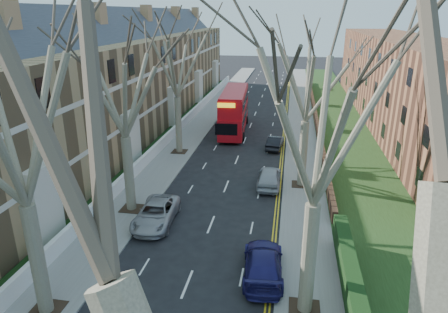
% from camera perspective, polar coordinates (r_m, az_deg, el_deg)
% --- Properties ---
extents(pavement_left, '(3.00, 102.00, 0.12)m').
position_cam_1_polar(pavement_left, '(48.79, -3.22, 4.85)').
color(pavement_left, slate).
rests_on(pavement_left, ground).
extents(pavement_right, '(3.00, 102.00, 0.12)m').
position_cam_1_polar(pavement_right, '(47.65, 11.04, 4.14)').
color(pavement_right, slate).
rests_on(pavement_right, ground).
extents(terrace_left, '(9.70, 78.00, 13.60)m').
position_cam_1_polar(terrace_left, '(42.67, -16.01, 9.47)').
color(terrace_left, '#97754C').
rests_on(terrace_left, ground).
extents(flats_right, '(13.97, 54.00, 10.00)m').
position_cam_1_polar(flats_right, '(52.14, 24.20, 9.67)').
color(flats_right, brown).
rests_on(flats_right, ground).
extents(front_wall_left, '(0.30, 78.00, 1.00)m').
position_cam_1_polar(front_wall_left, '(41.63, -7.88, 2.84)').
color(front_wall_left, white).
rests_on(front_wall_left, ground).
extents(grass_verge_right, '(6.00, 102.00, 0.06)m').
position_cam_1_polar(grass_verge_right, '(47.98, 16.43, 3.91)').
color(grass_verge_right, '#1E3312').
rests_on(grass_verge_right, ground).
extents(tree_left_mid, '(10.50, 10.50, 14.71)m').
position_cam_1_polar(tree_left_mid, '(16.80, -28.48, 6.73)').
color(tree_left_mid, brown).
rests_on(tree_left_mid, ground).
extents(tree_left_far, '(10.15, 10.15, 14.22)m').
position_cam_1_polar(tree_left_far, '(25.35, -14.65, 11.43)').
color(tree_left_far, brown).
rests_on(tree_left_far, ground).
extents(tree_left_dist, '(10.50, 10.50, 14.71)m').
position_cam_1_polar(tree_left_dist, '(36.54, -6.95, 14.83)').
color(tree_left_dist, brown).
rests_on(tree_left_dist, ground).
extents(tree_right_mid, '(10.50, 10.50, 14.71)m').
position_cam_1_polar(tree_right_mid, '(15.29, 13.80, 7.48)').
color(tree_right_mid, brown).
rests_on(tree_right_mid, ground).
extents(tree_right_far, '(10.15, 10.15, 14.22)m').
position_cam_1_polar(tree_right_far, '(29.15, 12.09, 12.66)').
color(tree_right_far, brown).
rests_on(tree_right_far, ground).
extents(double_decker_bus, '(3.25, 11.06, 4.57)m').
position_cam_1_polar(double_decker_bus, '(44.82, 1.45, 6.41)').
color(double_decker_bus, '#AC0C14').
rests_on(double_decker_bus, ground).
extents(car_left_far, '(2.46, 4.99, 1.36)m').
position_cam_1_polar(car_left_far, '(25.92, -9.67, -8.03)').
color(car_left_far, '#98979C').
rests_on(car_left_far, ground).
extents(car_right_near, '(2.33, 5.00, 1.41)m').
position_cam_1_polar(car_right_near, '(21.03, 5.62, -14.97)').
color(car_right_near, navy).
rests_on(car_right_near, ground).
extents(car_right_mid, '(1.77, 4.39, 1.49)m').
position_cam_1_polar(car_right_mid, '(31.00, 6.48, -2.91)').
color(car_right_mid, '#9EA0A7').
rests_on(car_right_mid, ground).
extents(car_right_far, '(1.71, 3.97, 1.27)m').
position_cam_1_polar(car_right_far, '(39.65, 7.31, 2.02)').
color(car_right_far, black).
rests_on(car_right_far, ground).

